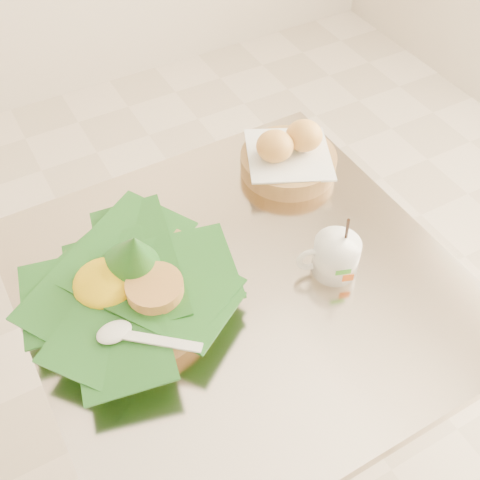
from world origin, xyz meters
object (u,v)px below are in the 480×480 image
rice_basket (130,283)px  coffee_mug (335,256)px  bread_basket (289,156)px  cafe_table (241,351)px

rice_basket → coffee_mug: size_ratio=2.53×
rice_basket → coffee_mug: rice_basket is taller
rice_basket → coffee_mug: 0.34m
coffee_mug → bread_basket: bearing=74.6°
coffee_mug → cafe_table: bearing=160.8°
coffee_mug → rice_basket: bearing=161.9°
cafe_table → rice_basket: 0.32m
rice_basket → bread_basket: (0.39, 0.15, -0.01)m
rice_basket → bread_basket: rice_basket is taller
cafe_table → rice_basket: rice_basket is taller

